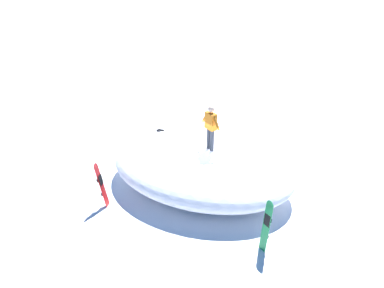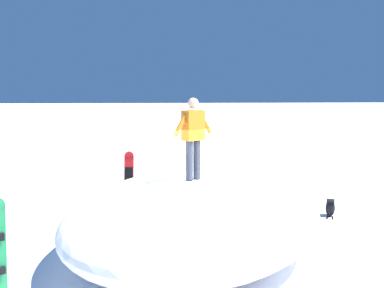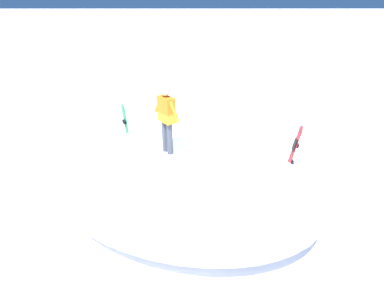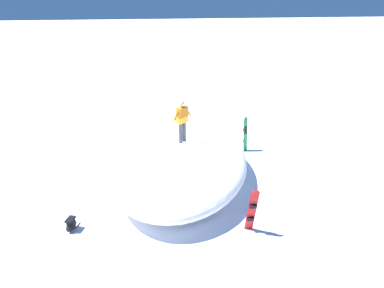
{
  "view_description": "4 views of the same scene",
  "coord_description": "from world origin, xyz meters",
  "px_view_note": "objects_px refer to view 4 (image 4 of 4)",
  "views": [
    {
      "loc": [
        0.24,
        -11.14,
        7.43
      ],
      "look_at": [
        -0.53,
        0.08,
        1.75
      ],
      "focal_mm": 34.36,
      "sensor_mm": 36.0,
      "label": 1
    },
    {
      "loc": [
        8.42,
        -0.64,
        3.22
      ],
      "look_at": [
        -0.36,
        0.21,
        2.16
      ],
      "focal_mm": 40.86,
      "sensor_mm": 36.0,
      "label": 2
    },
    {
      "loc": [
        -0.46,
        6.71,
        4.89
      ],
      "look_at": [
        -0.48,
        0.35,
        1.8
      ],
      "focal_mm": 28.92,
      "sensor_mm": 36.0,
      "label": 3
    },
    {
      "loc": [
        -9.79,
        1.85,
        6.24
      ],
      "look_at": [
        -0.56,
        -0.04,
        1.7
      ],
      "focal_mm": 27.64,
      "sensor_mm": 36.0,
      "label": 4
    }
  ],
  "objects_px": {
    "snowboard_secondary_upright": "(245,134)",
    "backpack_near": "(71,224)",
    "snowboarder_standing": "(182,119)",
    "snowboard_primary_upright": "(252,210)"
  },
  "relations": [
    {
      "from": "snowboarder_standing",
      "to": "snowboard_primary_upright",
      "type": "height_order",
      "value": "snowboarder_standing"
    },
    {
      "from": "snowboarder_standing",
      "to": "backpack_near",
      "type": "height_order",
      "value": "snowboarder_standing"
    },
    {
      "from": "snowboarder_standing",
      "to": "snowboard_primary_upright",
      "type": "distance_m",
      "value": 4.12
    },
    {
      "from": "snowboard_primary_upright",
      "to": "backpack_near",
      "type": "xyz_separation_m",
      "value": [
        1.17,
        5.24,
        -0.6
      ]
    },
    {
      "from": "snowboard_secondary_upright",
      "to": "backpack_near",
      "type": "distance_m",
      "value": 8.09
    },
    {
      "from": "snowboard_primary_upright",
      "to": "snowboard_secondary_upright",
      "type": "xyz_separation_m",
      "value": [
        5.18,
        -1.75,
        0.03
      ]
    },
    {
      "from": "snowboard_secondary_upright",
      "to": "backpack_near",
      "type": "relative_size",
      "value": 2.93
    },
    {
      "from": "backpack_near",
      "to": "snowboarder_standing",
      "type": "bearing_deg",
      "value": -58.37
    },
    {
      "from": "snowboarder_standing",
      "to": "snowboard_primary_upright",
      "type": "bearing_deg",
      "value": -158.1
    },
    {
      "from": "snowboard_secondary_upright",
      "to": "snowboarder_standing",
      "type": "bearing_deg",
      "value": 117.54
    }
  ]
}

